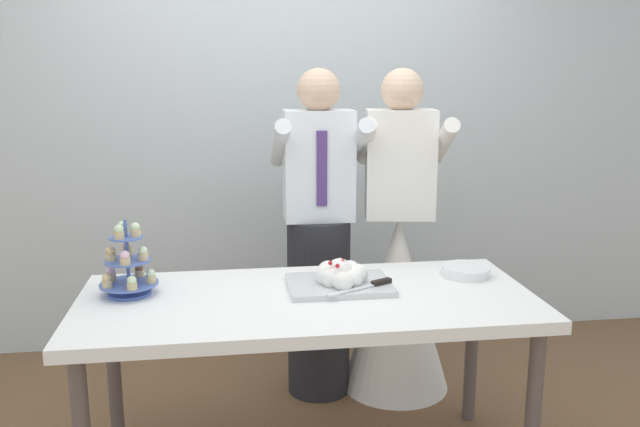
{
  "coord_description": "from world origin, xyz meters",
  "views": [
    {
      "loc": [
        -0.3,
        -2.45,
        1.65
      ],
      "look_at": [
        0.07,
        0.15,
        1.07
      ],
      "focal_mm": 36.97,
      "sensor_mm": 36.0,
      "label": 1
    }
  ],
  "objects_px": {
    "plate_stack": "(465,271)",
    "person_bride": "(397,281)",
    "dessert_table": "(308,314)",
    "cupcake_stand": "(128,267)",
    "person_groom": "(319,253)",
    "main_cake_tray": "(340,278)"
  },
  "relations": [
    {
      "from": "main_cake_tray",
      "to": "person_groom",
      "type": "bearing_deg",
      "value": 89.92
    },
    {
      "from": "cupcake_stand",
      "to": "person_groom",
      "type": "height_order",
      "value": "person_groom"
    },
    {
      "from": "cupcake_stand",
      "to": "main_cake_tray",
      "type": "distance_m",
      "value": 0.85
    },
    {
      "from": "person_groom",
      "to": "dessert_table",
      "type": "bearing_deg",
      "value": -101.38
    },
    {
      "from": "plate_stack",
      "to": "person_groom",
      "type": "xyz_separation_m",
      "value": [
        -0.56,
        0.55,
        -0.05
      ]
    },
    {
      "from": "dessert_table",
      "to": "person_bride",
      "type": "xyz_separation_m",
      "value": [
        0.55,
        0.71,
        -0.12
      ]
    },
    {
      "from": "dessert_table",
      "to": "cupcake_stand",
      "type": "height_order",
      "value": "cupcake_stand"
    },
    {
      "from": "dessert_table",
      "to": "person_groom",
      "type": "distance_m",
      "value": 0.73
    },
    {
      "from": "main_cake_tray",
      "to": "person_bride",
      "type": "bearing_deg",
      "value": 56.6
    },
    {
      "from": "main_cake_tray",
      "to": "cupcake_stand",
      "type": "bearing_deg",
      "value": 177.64
    },
    {
      "from": "cupcake_stand",
      "to": "plate_stack",
      "type": "relative_size",
      "value": 1.41
    },
    {
      "from": "cupcake_stand",
      "to": "person_bride",
      "type": "xyz_separation_m",
      "value": [
        1.25,
        0.59,
        -0.31
      ]
    },
    {
      "from": "dessert_table",
      "to": "main_cake_tray",
      "type": "xyz_separation_m",
      "value": [
        0.14,
        0.08,
        0.12
      ]
    },
    {
      "from": "cupcake_stand",
      "to": "person_groom",
      "type": "xyz_separation_m",
      "value": [
        0.84,
        0.6,
        -0.14
      ]
    },
    {
      "from": "dessert_table",
      "to": "cupcake_stand",
      "type": "xyz_separation_m",
      "value": [
        -0.7,
        0.12,
        0.19
      ]
    },
    {
      "from": "person_groom",
      "to": "cupcake_stand",
      "type": "bearing_deg",
      "value": -144.69
    },
    {
      "from": "plate_stack",
      "to": "person_bride",
      "type": "bearing_deg",
      "value": 106.08
    },
    {
      "from": "dessert_table",
      "to": "plate_stack",
      "type": "bearing_deg",
      "value": 13.24
    },
    {
      "from": "person_bride",
      "to": "plate_stack",
      "type": "bearing_deg",
      "value": -73.92
    },
    {
      "from": "main_cake_tray",
      "to": "person_groom",
      "type": "distance_m",
      "value": 0.64
    },
    {
      "from": "main_cake_tray",
      "to": "person_bride",
      "type": "height_order",
      "value": "person_bride"
    },
    {
      "from": "dessert_table",
      "to": "plate_stack",
      "type": "xyz_separation_m",
      "value": [
        0.71,
        0.17,
        0.1
      ]
    }
  ]
}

